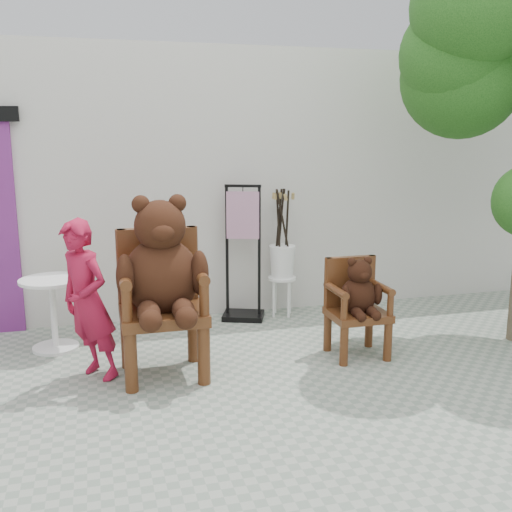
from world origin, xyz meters
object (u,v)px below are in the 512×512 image
Objects in this scene: person at (88,301)px; stool_bucket at (282,261)px; cafe_table at (53,305)px; tree at (511,48)px; display_stand at (243,268)px; chair_big at (162,276)px; chair_small at (357,297)px.

stool_bucket reaches higher than person.
cafe_table is 5.04m from tree.
display_stand is at bearing 153.83° from tree.
cafe_table is (-0.95, 0.91, -0.44)m from chair_big.
chair_big is at bearing 46.33° from person.
stool_bucket is (-0.30, 1.37, 0.08)m from chair_small.
cafe_table is (-2.76, 0.91, -0.12)m from chair_small.
tree is at bearing 52.83° from person.
tree is (1.61, 0.21, 2.29)m from chair_small.
display_stand reaches higher than chair_small.
chair_big is at bearing -179.85° from chair_small.
display_stand is (1.66, 1.33, -0.11)m from person.
display_stand is at bearing 89.13° from person.
display_stand is 0.40× the size of tree.
person is 2.50m from stool_bucket.
person is at bearing -147.77° from stool_bucket.
person is 1.97× the size of cafe_table.
chair_small is at bearing -18.25° from cafe_table.
tree reaches higher than chair_big.
person reaches higher than chair_small.
stool_bucket is (1.51, 1.38, -0.24)m from chair_big.
chair_big is 1.13× the size of person.
stool_bucket is (2.46, 0.47, 0.20)m from cafe_table.
display_stand is at bearing 118.80° from chair_small.
cafe_table is 2.51m from stool_bucket.
chair_big is at bearing -106.45° from display_stand.
stool_bucket reaches higher than chair_small.
display_stand reaches higher than cafe_table.
tree is (4.37, -0.70, 2.42)m from cafe_table.
chair_small is 0.25× the size of tree.
chair_big reaches higher than cafe_table.
tree is at bearing 7.33° from chair_small.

